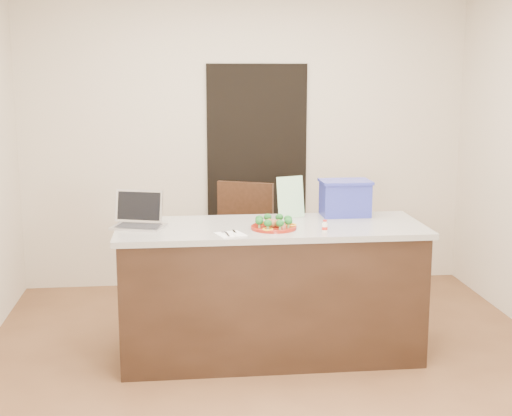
{
  "coord_description": "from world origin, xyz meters",
  "views": [
    {
      "loc": [
        -0.61,
        -4.38,
        1.94
      ],
      "look_at": [
        -0.11,
        0.2,
        1.05
      ],
      "focal_mm": 50.0,
      "sensor_mm": 36.0,
      "label": 1
    }
  ],
  "objects": [
    {
      "name": "plate",
      "position": [
        0.0,
        0.14,
        0.93
      ],
      "size": [
        0.3,
        0.3,
        0.02
      ],
      "rotation": [
        0.0,
        0.0,
        -0.07
      ],
      "color": "maroon",
      "rests_on": "island"
    },
    {
      "name": "knife",
      "position": [
        -0.26,
        -0.02,
        0.93
      ],
      "size": [
        0.02,
        0.18,
        0.01
      ],
      "rotation": [
        0.0,
        0.0,
        0.09
      ],
      "color": "white",
      "rests_on": "napkin"
    },
    {
      "name": "doorway",
      "position": [
        0.1,
        1.98,
        1.0
      ],
      "size": [
        0.9,
        0.02,
        2.0
      ],
      "primitive_type": "cube",
      "color": "black",
      "rests_on": "ground"
    },
    {
      "name": "fork",
      "position": [
        -0.31,
        0.0,
        0.93
      ],
      "size": [
        0.04,
        0.16,
        0.0
      ],
      "rotation": [
        0.0,
        0.0,
        0.09
      ],
      "color": "silver",
      "rests_on": "napkin"
    },
    {
      "name": "chair",
      "position": [
        -0.08,
        1.14,
        0.6
      ],
      "size": [
        0.62,
        0.64,
        1.06
      ],
      "rotation": [
        0.0,
        0.0,
        -0.43
      ],
      "color": "#381E10",
      "rests_on": "ground"
    },
    {
      "name": "room_shell",
      "position": [
        0.0,
        0.0,
        1.62
      ],
      "size": [
        4.0,
        4.0,
        4.0
      ],
      "color": "white",
      "rests_on": "ground"
    },
    {
      "name": "leaflet",
      "position": [
        0.17,
        0.49,
        1.07
      ],
      "size": [
        0.21,
        0.11,
        0.29
      ],
      "primitive_type": "cube",
      "rotation": [
        -0.14,
        0.0,
        0.33
      ],
      "color": "white",
      "rests_on": "island"
    },
    {
      "name": "laptop",
      "position": [
        -0.88,
        0.33,
        0.98
      ],
      "size": [
        0.38,
        0.35,
        0.23
      ],
      "rotation": [
        0.0,
        0.0,
        -0.3
      ],
      "color": "#B9B8BD",
      "rests_on": "island"
    },
    {
      "name": "blue_box",
      "position": [
        0.57,
        0.52,
        1.05
      ],
      "size": [
        0.35,
        0.26,
        0.26
      ],
      "rotation": [
        0.0,
        0.0,
        -0.0
      ],
      "color": "#2A3198",
      "rests_on": "island"
    },
    {
      "name": "broccoli",
      "position": [
        0.0,
        0.14,
        0.98
      ],
      "size": [
        0.25,
        0.25,
        0.04
      ],
      "color": "#134819",
      "rests_on": "plate"
    },
    {
      "name": "yogurt_bottle",
      "position": [
        0.32,
        0.01,
        0.95
      ],
      "size": [
        0.04,
        0.04,
        0.08
      ],
      "rotation": [
        0.0,
        0.0,
        0.36
      ],
      "color": "white",
      "rests_on": "island"
    },
    {
      "name": "ground",
      "position": [
        0.0,
        0.0,
        0.0
      ],
      "size": [
        4.0,
        4.0,
        0.0
      ],
      "primitive_type": "plane",
      "color": "brown",
      "rests_on": "ground"
    },
    {
      "name": "napkin",
      "position": [
        -0.29,
        -0.01,
        0.92
      ],
      "size": [
        0.21,
        0.21,
        0.01
      ],
      "primitive_type": "cube",
      "rotation": [
        0.0,
        0.0,
        0.34
      ],
      "color": "silver",
      "rests_on": "island"
    },
    {
      "name": "meatballs",
      "position": [
        0.01,
        0.14,
        0.96
      ],
      "size": [
        0.12,
        0.12,
        0.04
      ],
      "color": "brown",
      "rests_on": "plate"
    },
    {
      "name": "pepper_rings",
      "position": [
        0.0,
        0.14,
        0.94
      ],
      "size": [
        0.25,
        0.27,
        0.01
      ],
      "color": "gold",
      "rests_on": "plate"
    },
    {
      "name": "island",
      "position": [
        0.0,
        0.25,
        0.46
      ],
      "size": [
        2.06,
        0.76,
        0.92
      ],
      "color": "black",
      "rests_on": "ground"
    }
  ]
}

